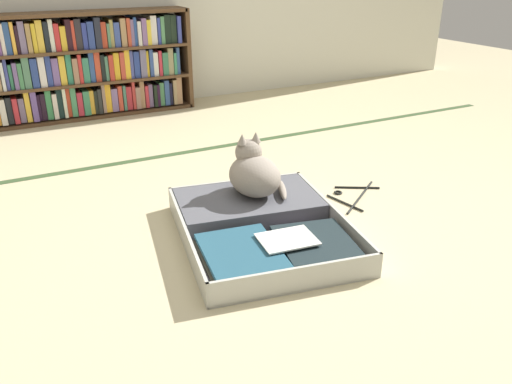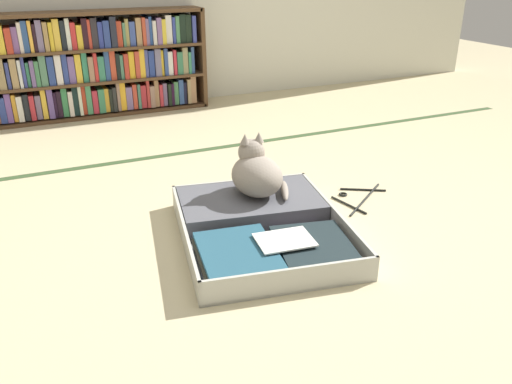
{
  "view_description": "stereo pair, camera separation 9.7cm",
  "coord_description": "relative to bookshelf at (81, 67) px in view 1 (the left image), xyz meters",
  "views": [
    {
      "loc": [
        -0.93,
        -1.56,
        1.04
      ],
      "look_at": [
        -0.07,
        0.11,
        0.2
      ],
      "focal_mm": 36.49,
      "sensor_mm": 36.0,
      "label": 1
    },
    {
      "loc": [
        -0.85,
        -1.61,
        1.04
      ],
      "look_at": [
        -0.07,
        0.11,
        0.2
      ],
      "focal_mm": 36.49,
      "sensor_mm": 36.0,
      "label": 2
    }
  ],
  "objects": [
    {
      "name": "black_cat",
      "position": [
        0.35,
        -1.96,
        -0.16
      ],
      "size": [
        0.28,
        0.28,
        0.26
      ],
      "color": "gray",
      "rests_on": "open_suitcase"
    },
    {
      "name": "ground_plane",
      "position": [
        0.33,
        -2.26,
        -0.36
      ],
      "size": [
        10.0,
        10.0,
        0.0
      ],
      "primitive_type": "plane",
      "color": "#C4B68C"
    },
    {
      "name": "tatami_border",
      "position": [
        0.33,
        -1.06,
        -0.35
      ],
      "size": [
        4.8,
        0.05,
        0.0
      ],
      "color": "#364F2B",
      "rests_on": "ground_plane"
    },
    {
      "name": "clothes_hanger",
      "position": [
        0.85,
        -2.02,
        -0.35
      ],
      "size": [
        0.33,
        0.29,
        0.01
      ],
      "color": "black",
      "rests_on": "ground_plane"
    },
    {
      "name": "bookshelf",
      "position": [
        0.0,
        0.0,
        0.0
      ],
      "size": [
        1.53,
        0.25,
        0.72
      ],
      "color": "#523822",
      "rests_on": "ground_plane"
    },
    {
      "name": "open_suitcase",
      "position": [
        0.28,
        -2.14,
        -0.31
      ],
      "size": [
        0.77,
        0.9,
        0.1
      ],
      "color": "#B8B9AE",
      "rests_on": "ground_plane"
    }
  ]
}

